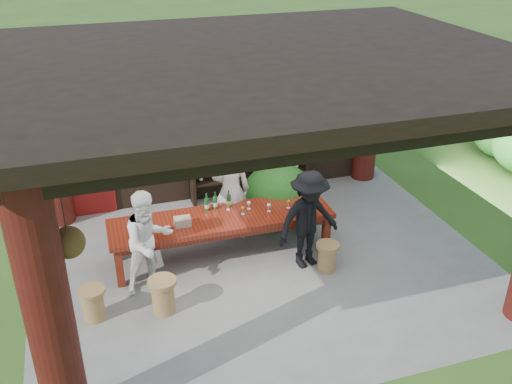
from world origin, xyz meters
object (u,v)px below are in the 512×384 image
object	(u,v)px
stool_near_left	(163,295)
napkin_basket	(183,222)
guest_man	(308,220)
host	(231,190)
wine_shelf	(250,147)
stool_near_right	(327,256)
stool_far_left	(93,303)
tasting_table	(222,223)
guest_woman	(149,241)

from	to	relation	value
stool_near_left	napkin_basket	xyz separation A→B (m)	(0.54, 1.09, 0.53)
stool_near_left	guest_man	bearing A→B (deg)	11.07
host	napkin_basket	world-z (taller)	host
wine_shelf	stool_near_right	xyz separation A→B (m)	(0.39, -2.92, -0.81)
stool_near_right	stool_far_left	size ratio (longest dim) A/B	0.96
guest_man	host	bearing A→B (deg)	115.75
wine_shelf	stool_near_right	world-z (taller)	wine_shelf
guest_man	napkin_basket	xyz separation A→B (m)	(-1.92, 0.61, -0.02)
tasting_table	stool_far_left	xyz separation A→B (m)	(-2.18, -1.03, -0.37)
stool_near_left	stool_near_right	xyz separation A→B (m)	(2.70, 0.23, -0.03)
wine_shelf	tasting_table	size ratio (longest dim) A/B	0.65
wine_shelf	stool_far_left	bearing A→B (deg)	-137.58
stool_far_left	guest_woman	distance (m)	1.18
host	guest_man	bearing A→B (deg)	135.66
stool_far_left	guest_man	size ratio (longest dim) A/B	0.30
host	napkin_basket	distance (m)	1.17
wine_shelf	napkin_basket	world-z (taller)	wine_shelf
stool_far_left	host	size ratio (longest dim) A/B	0.28
stool_near_right	host	distance (m)	2.02
guest_woman	guest_man	xyz separation A→B (m)	(2.52, -0.17, 0.02)
stool_near_left	stool_near_right	distance (m)	2.71
tasting_table	stool_near_right	distance (m)	1.81
stool_far_left	host	world-z (taller)	host
wine_shelf	tasting_table	world-z (taller)	wine_shelf
guest_woman	napkin_basket	world-z (taller)	guest_woman
wine_shelf	guest_woman	distance (m)	3.46
guest_man	stool_far_left	bearing A→B (deg)	174.52
stool_near_left	stool_far_left	distance (m)	0.99
host	napkin_basket	size ratio (longest dim) A/B	7.05
stool_near_right	napkin_basket	xyz separation A→B (m)	(-2.16, 0.86, 0.56)
wine_shelf	stool_near_right	size ratio (longest dim) A/B	4.96
tasting_table	host	bearing A→B (deg)	60.08
stool_near_right	napkin_basket	distance (m)	2.39
tasting_table	stool_far_left	bearing A→B (deg)	-154.68
tasting_table	stool_near_right	size ratio (longest dim) A/B	7.59
stool_far_left	guest_man	world-z (taller)	guest_man
tasting_table	host	size ratio (longest dim) A/B	2.02
guest_woman	stool_near_left	bearing A→B (deg)	-102.69
stool_near_left	napkin_basket	bearing A→B (deg)	63.70
stool_near_right	guest_woman	distance (m)	2.86
wine_shelf	host	bearing A→B (deg)	-119.15
stool_near_left	stool_far_left	size ratio (longest dim) A/B	1.08
tasting_table	napkin_basket	xyz separation A→B (m)	(-0.66, -0.08, 0.18)
tasting_table	stool_far_left	world-z (taller)	tasting_table
stool_near_left	stool_far_left	world-z (taller)	stool_near_left
wine_shelf	tasting_table	distance (m)	2.31
stool_near_right	napkin_basket	bearing A→B (deg)	158.40
wine_shelf	stool_far_left	xyz separation A→B (m)	(-3.29, -3.01, -0.80)
stool_near_right	host	size ratio (longest dim) A/B	0.27
stool_near_right	guest_man	world-z (taller)	guest_man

